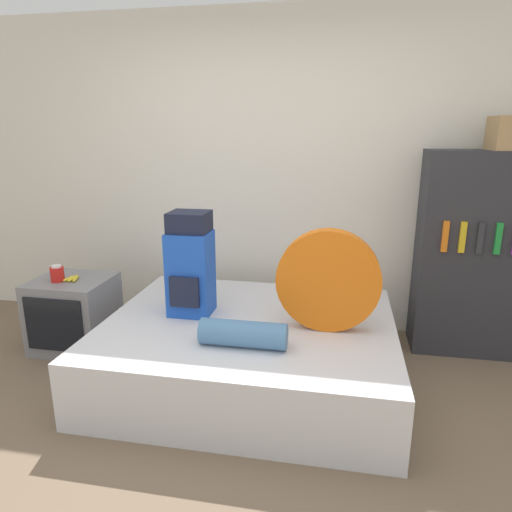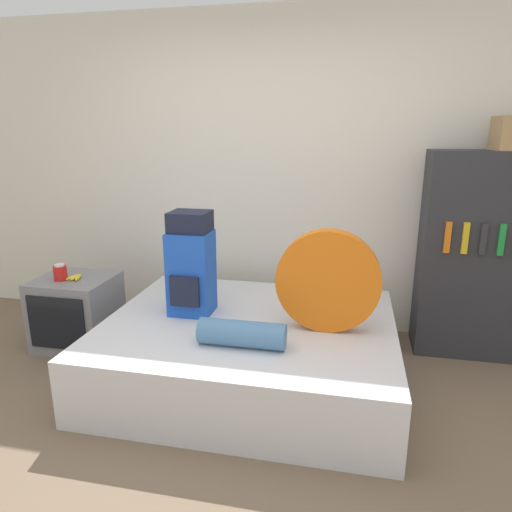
% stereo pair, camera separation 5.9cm
% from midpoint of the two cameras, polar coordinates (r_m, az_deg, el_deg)
% --- Properties ---
extents(ground_plane, '(16.00, 16.00, 0.00)m').
position_cam_midpoint_polar(ground_plane, '(2.60, -5.78, -24.23)').
color(ground_plane, brown).
extents(wall_back, '(8.00, 0.05, 2.60)m').
position_cam_midpoint_polar(wall_back, '(3.87, 2.33, 10.08)').
color(wall_back, silver).
rests_on(wall_back, ground_plane).
extents(bed, '(1.91, 1.59, 0.43)m').
position_cam_midpoint_polar(bed, '(3.18, -0.28, -11.57)').
color(bed, silver).
rests_on(bed, ground_plane).
extents(backpack, '(0.28, 0.29, 0.71)m').
position_cam_midpoint_polar(backpack, '(3.14, -7.59, -1.14)').
color(backpack, blue).
rests_on(backpack, bed).
extents(tent_bag, '(0.65, 0.11, 0.65)m').
position_cam_midpoint_polar(tent_bag, '(2.88, 9.56, -3.10)').
color(tent_bag, orange).
rests_on(tent_bag, bed).
extents(sleeping_roll, '(0.52, 0.16, 0.16)m').
position_cam_midpoint_polar(sleeping_roll, '(2.71, -1.14, -9.69)').
color(sleeping_roll, teal).
rests_on(sleeping_roll, bed).
extents(television, '(0.57, 0.53, 0.56)m').
position_cam_midpoint_polar(television, '(3.87, -21.05, -6.55)').
color(television, gray).
rests_on(television, ground_plane).
extents(canister, '(0.10, 0.10, 0.13)m').
position_cam_midpoint_polar(canister, '(3.75, -22.86, -1.92)').
color(canister, red).
rests_on(canister, television).
extents(banana_bunch, '(0.11, 0.15, 0.03)m').
position_cam_midpoint_polar(banana_bunch, '(3.75, -21.16, -2.48)').
color(banana_bunch, yellow).
rests_on(banana_bunch, television).
extents(bookshelf, '(0.87, 0.38, 1.53)m').
position_cam_midpoint_polar(bookshelf, '(3.77, 26.80, -0.01)').
color(bookshelf, '#2D2D33').
rests_on(bookshelf, ground_plane).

